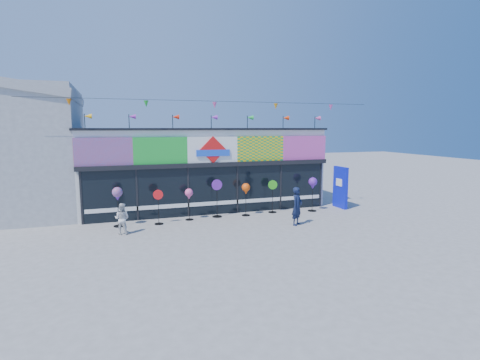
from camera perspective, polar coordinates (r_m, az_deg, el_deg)
name	(u,v)px	position (r m, az deg, el deg)	size (l,w,h in m)	color
ground	(235,233)	(14.85, -0.71, -8.13)	(80.00, 80.00, 0.00)	gray
kite_shop	(201,167)	(20.11, -5.95, 2.03)	(16.00, 5.70, 5.31)	white
blue_sign	(340,187)	(19.96, 15.04, -1.07)	(0.21, 1.07, 2.13)	#0D18CB
spinner_0	(117,195)	(16.36, -18.18, -2.19)	(0.42, 0.42, 1.68)	black
spinner_1	(158,206)	(16.41, -12.33, -3.90)	(0.42, 0.38, 1.50)	black
spinner_2	(189,195)	(16.86, -7.79, -2.26)	(0.36, 0.36, 1.43)	black
spinner_3	(217,197)	(17.33, -3.52, -2.64)	(0.49, 0.45, 1.76)	black
spinner_4	(246,190)	(17.51, 0.91, -1.49)	(0.39, 0.39, 1.55)	black
spinner_5	(273,196)	(18.28, 4.99, -2.37)	(0.45, 0.41, 1.59)	black
spinner_6	(313,184)	(18.78, 11.03, -0.63)	(0.43, 0.43, 1.69)	black
adult_man	(297,206)	(16.08, 8.69, -3.97)	(0.60, 0.39, 1.63)	#121A38
child	(122,219)	(15.33, -17.54, -5.63)	(0.59, 0.34, 1.22)	silver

